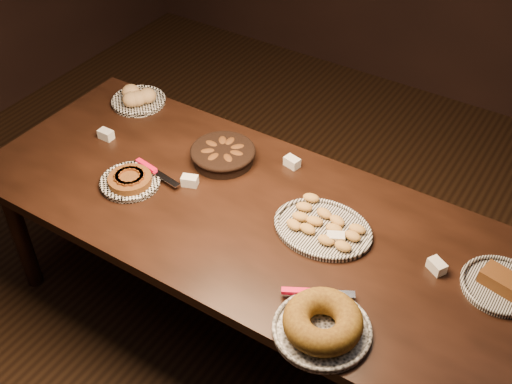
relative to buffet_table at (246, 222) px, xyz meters
The scene contains 9 objects.
ground 0.68m from the buffet_table, ahead, with size 5.00×5.00×0.00m, color black.
buffet_table is the anchor object (origin of this frame).
apple_tart_plate 0.54m from the buffet_table, 165.56° to the right, with size 0.34×0.27×0.05m.
madeleine_platter 0.35m from the buffet_table, 11.11° to the left, with size 0.40×0.33×0.05m.
bundt_cake_plate 0.69m from the buffet_table, 34.00° to the right, with size 0.38×0.38×0.11m.
croissant_basket 0.37m from the buffet_table, 140.62° to the left, with size 0.32×0.32×0.07m.
bread_roll_plate 0.99m from the buffet_table, 157.63° to the left, with size 0.28×0.28×0.09m.
loaf_plate 1.03m from the buffet_table, ahead, with size 0.29×0.29×0.07m.
tent_cards 0.15m from the buffet_table, 82.20° to the left, with size 1.70×0.42×0.04m.
Camera 1 is at (1.10, -1.64, 2.56)m, focal length 45.00 mm.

